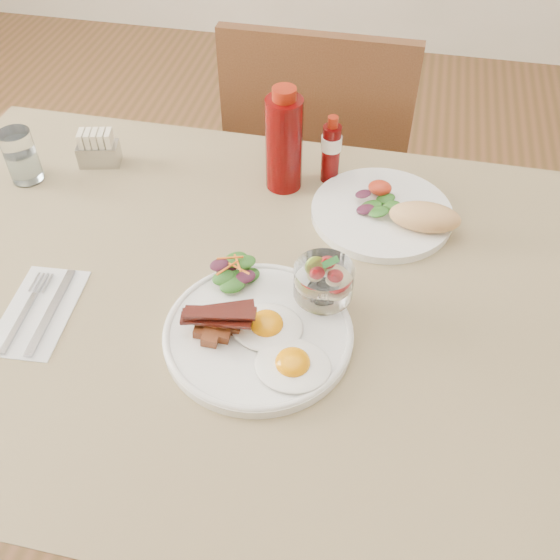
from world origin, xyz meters
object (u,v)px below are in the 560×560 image
(table, at_px, (257,329))
(ketchup_bottle, at_px, (284,142))
(fruit_cup, at_px, (324,281))
(main_plate, at_px, (258,334))
(chair_far, at_px, (319,169))
(sugar_caddy, at_px, (98,150))
(water_glass, at_px, (22,159))
(second_plate, at_px, (392,213))
(hot_sauce_bottle, at_px, (331,150))

(table, xyz_separation_m, ketchup_bottle, (-0.01, 0.29, 0.18))
(ketchup_bottle, bearing_deg, fruit_cup, -67.89)
(table, height_order, main_plate, main_plate)
(chair_far, distance_m, fruit_cup, 0.75)
(main_plate, distance_m, ketchup_bottle, 0.38)
(sugar_caddy, distance_m, water_glass, 0.14)
(table, relative_size, chair_far, 1.43)
(table, xyz_separation_m, main_plate, (0.02, -0.09, 0.10))
(fruit_cup, bearing_deg, main_plate, -139.45)
(fruit_cup, bearing_deg, second_plate, 70.34)
(sugar_caddy, bearing_deg, second_plate, -18.74)
(hot_sauce_bottle, xyz_separation_m, sugar_caddy, (-0.45, -0.04, -0.03))
(fruit_cup, distance_m, sugar_caddy, 0.57)
(second_plate, distance_m, ketchup_bottle, 0.23)
(fruit_cup, distance_m, second_plate, 0.26)
(chair_far, xyz_separation_m, hot_sauce_bottle, (0.07, -0.34, 0.29))
(chair_far, xyz_separation_m, main_plate, (0.02, -0.75, 0.24))
(fruit_cup, relative_size, water_glass, 0.88)
(hot_sauce_bottle, bearing_deg, main_plate, -95.89)
(second_plate, xyz_separation_m, hot_sauce_bottle, (-0.13, 0.10, 0.05))
(chair_far, bearing_deg, water_glass, -137.13)
(table, relative_size, second_plate, 5.09)
(table, xyz_separation_m, second_plate, (0.19, 0.22, 0.11))
(second_plate, bearing_deg, water_glass, -178.09)
(chair_far, bearing_deg, fruit_cup, -80.97)
(second_plate, relative_size, ketchup_bottle, 1.31)
(chair_far, bearing_deg, hot_sauce_bottle, -78.95)
(ketchup_bottle, relative_size, sugar_caddy, 2.32)
(chair_far, bearing_deg, sugar_caddy, -134.78)
(table, distance_m, second_plate, 0.31)
(fruit_cup, bearing_deg, chair_far, 99.03)
(second_plate, relative_size, sugar_caddy, 3.04)
(second_plate, bearing_deg, chair_far, 113.78)
(hot_sauce_bottle, bearing_deg, ketchup_bottle, -156.85)
(main_plate, distance_m, hot_sauce_bottle, 0.41)
(chair_far, height_order, ketchup_bottle, ketchup_bottle)
(table, height_order, ketchup_bottle, ketchup_bottle)
(ketchup_bottle, height_order, water_glass, ketchup_bottle)
(chair_far, distance_m, main_plate, 0.79)
(second_plate, bearing_deg, main_plate, -118.50)
(fruit_cup, distance_m, hot_sauce_bottle, 0.34)
(main_plate, height_order, fruit_cup, fruit_cup)
(chair_far, xyz_separation_m, second_plate, (0.19, -0.44, 0.24))
(hot_sauce_bottle, bearing_deg, water_glass, -168.00)
(main_plate, bearing_deg, ketchup_bottle, 96.05)
(sugar_caddy, height_order, water_glass, water_glass)
(second_plate, relative_size, water_glass, 2.55)
(hot_sauce_bottle, distance_m, water_glass, 0.58)
(fruit_cup, height_order, sugar_caddy, fruit_cup)
(main_plate, relative_size, fruit_cup, 3.12)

